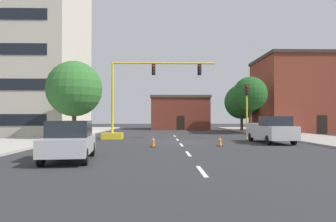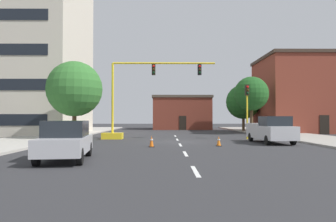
# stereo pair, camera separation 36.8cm
# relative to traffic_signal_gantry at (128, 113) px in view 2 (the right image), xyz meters

# --- Properties ---
(ground_plane) EXTENTS (160.00, 160.00, 0.00)m
(ground_plane) POSITION_rel_traffic_signal_gantry_xyz_m (4.38, -3.29, -2.30)
(ground_plane) COLOR #2D2D30
(sidewalk_left) EXTENTS (6.00, 56.00, 0.14)m
(sidewalk_left) POSITION_rel_traffic_signal_gantry_xyz_m (-7.77, 4.71, -2.23)
(sidewalk_left) COLOR #B2ADA3
(sidewalk_left) RESTS_ON ground_plane
(sidewalk_right) EXTENTS (6.00, 56.00, 0.14)m
(sidewalk_right) POSITION_rel_traffic_signal_gantry_xyz_m (16.54, 4.71, -2.23)
(sidewalk_right) COLOR #9E998E
(sidewalk_right) RESTS_ON ground_plane
(lane_stripe_seg_0) EXTENTS (0.16, 2.40, 0.01)m
(lane_stripe_seg_0) POSITION_rel_traffic_signal_gantry_xyz_m (4.38, -17.29, -2.30)
(lane_stripe_seg_0) COLOR silver
(lane_stripe_seg_0) RESTS_ON ground_plane
(lane_stripe_seg_1) EXTENTS (0.16, 2.40, 0.01)m
(lane_stripe_seg_1) POSITION_rel_traffic_signal_gantry_xyz_m (4.38, -11.79, -2.30)
(lane_stripe_seg_1) COLOR silver
(lane_stripe_seg_1) RESTS_ON ground_plane
(lane_stripe_seg_2) EXTENTS (0.16, 2.40, 0.01)m
(lane_stripe_seg_2) POSITION_rel_traffic_signal_gantry_xyz_m (4.38, -6.29, -2.30)
(lane_stripe_seg_2) COLOR silver
(lane_stripe_seg_2) RESTS_ON ground_plane
(lane_stripe_seg_3) EXTENTS (0.16, 2.40, 0.01)m
(lane_stripe_seg_3) POSITION_rel_traffic_signal_gantry_xyz_m (4.38, -0.79, -2.30)
(lane_stripe_seg_3) COLOR silver
(lane_stripe_seg_3) RESTS_ON ground_plane
(lane_stripe_seg_4) EXTENTS (0.16, 2.40, 0.01)m
(lane_stripe_seg_4) POSITION_rel_traffic_signal_gantry_xyz_m (4.38, 4.71, -2.30)
(lane_stripe_seg_4) COLOR silver
(lane_stripe_seg_4) RESTS_ON ground_plane
(building_tall_left) EXTENTS (15.95, 13.45, 20.55)m
(building_tall_left) POSITION_rel_traffic_signal_gantry_xyz_m (-14.28, 8.74, 7.98)
(building_tall_left) COLOR beige
(building_tall_left) RESTS_ON ground_plane
(building_brick_center) EXTENTS (9.59, 9.81, 5.47)m
(building_brick_center) POSITION_rel_traffic_signal_gantry_xyz_m (6.08, 26.11, 0.45)
(building_brick_center) COLOR brown
(building_brick_center) RESTS_ON ground_plane
(building_row_right) EXTENTS (11.47, 10.38, 9.82)m
(building_row_right) POSITION_rel_traffic_signal_gantry_xyz_m (21.59, 13.16, 2.62)
(building_row_right) COLOR brown
(building_row_right) RESTS_ON ground_plane
(traffic_signal_gantry) EXTENTS (10.00, 1.20, 6.83)m
(traffic_signal_gantry) POSITION_rel_traffic_signal_gantry_xyz_m (0.00, 0.00, 0.00)
(traffic_signal_gantry) COLOR yellow
(traffic_signal_gantry) RESTS_ON ground_plane
(traffic_light_pole_right) EXTENTS (0.32, 0.47, 4.80)m
(traffic_light_pole_right) POSITION_rel_traffic_signal_gantry_xyz_m (10.55, -0.37, 1.23)
(traffic_light_pole_right) COLOR yellow
(traffic_light_pole_right) RESTS_ON ground_plane
(tree_right_mid) EXTENTS (3.92, 3.92, 6.61)m
(tree_right_mid) POSITION_rel_traffic_signal_gantry_xyz_m (13.22, 8.10, 2.33)
(tree_right_mid) COLOR #4C3823
(tree_right_mid) RESTS_ON ground_plane
(tree_right_far) EXTENTS (4.71, 4.71, 6.44)m
(tree_right_far) POSITION_rel_traffic_signal_gantry_xyz_m (14.08, 15.39, 1.78)
(tree_right_far) COLOR #4C3823
(tree_right_far) RESTS_ON ground_plane
(tree_left_near) EXTENTS (4.76, 4.76, 6.75)m
(tree_left_near) POSITION_rel_traffic_signal_gantry_xyz_m (-4.47, -0.85, 2.07)
(tree_left_near) COLOR #4C3823
(tree_left_near) RESTS_ON ground_plane
(pickup_truck_silver) EXTENTS (2.25, 5.49, 1.99)m
(pickup_truck_silver) POSITION_rel_traffic_signal_gantry_xyz_m (11.17, -4.75, -1.33)
(pickup_truck_silver) COLOR #BCBCC1
(pickup_truck_silver) RESTS_ON ground_plane
(sedan_silver_near_left) EXTENTS (2.37, 4.69, 1.74)m
(sedan_silver_near_left) POSITION_rel_traffic_signal_gantry_xyz_m (-1.04, -14.35, -1.41)
(sedan_silver_near_left) COLOR #B7B7BC
(sedan_silver_near_left) RESTS_ON ground_plane
(traffic_cone_roadside_a) EXTENTS (0.36, 0.36, 0.73)m
(traffic_cone_roadside_a) POSITION_rel_traffic_signal_gantry_xyz_m (2.46, -7.86, -1.94)
(traffic_cone_roadside_a) COLOR black
(traffic_cone_roadside_a) RESTS_ON ground_plane
(traffic_cone_roadside_b) EXTENTS (0.36, 0.36, 0.67)m
(traffic_cone_roadside_b) POSITION_rel_traffic_signal_gantry_xyz_m (6.89, -7.25, -1.97)
(traffic_cone_roadside_b) COLOR black
(traffic_cone_roadside_b) RESTS_ON ground_plane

